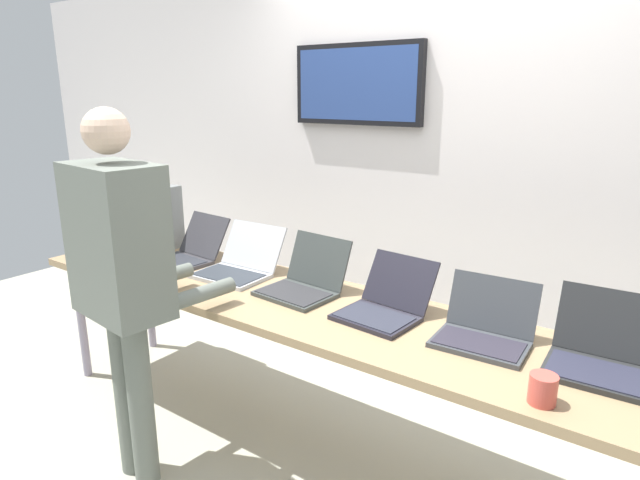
{
  "coord_description": "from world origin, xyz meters",
  "views": [
    {
      "loc": [
        1.29,
        -1.89,
        1.73
      ],
      "look_at": [
        -0.13,
        0.09,
        1.06
      ],
      "focal_mm": 30.27,
      "sensor_mm": 36.0,
      "label": 1
    }
  ],
  "objects_px": {
    "workbench": "(332,318)",
    "laptop_station_5": "(601,354)",
    "laptop_station_0": "(188,252)",
    "coffee_mug": "(543,389)",
    "laptop_station_2": "(304,281)",
    "person": "(122,268)",
    "laptop_station_4": "(485,329)",
    "equipment_box": "(141,217)",
    "laptop_station_3": "(385,304)",
    "laptop_station_1": "(239,264)"
  },
  "relations": [
    {
      "from": "equipment_box",
      "to": "coffee_mug",
      "type": "bearing_deg",
      "value": -8.7
    },
    {
      "from": "equipment_box",
      "to": "person",
      "type": "height_order",
      "value": "person"
    },
    {
      "from": "laptop_station_4",
      "to": "laptop_station_5",
      "type": "distance_m",
      "value": 0.41
    },
    {
      "from": "laptop_station_1",
      "to": "equipment_box",
      "type": "bearing_deg",
      "value": 178.03
    },
    {
      "from": "laptop_station_1",
      "to": "laptop_station_5",
      "type": "distance_m",
      "value": 1.77
    },
    {
      "from": "coffee_mug",
      "to": "workbench",
      "type": "bearing_deg",
      "value": 165.66
    },
    {
      "from": "laptop_station_2",
      "to": "person",
      "type": "bearing_deg",
      "value": -120.72
    },
    {
      "from": "laptop_station_1",
      "to": "laptop_station_3",
      "type": "height_order",
      "value": "laptop_station_1"
    },
    {
      "from": "equipment_box",
      "to": "coffee_mug",
      "type": "xyz_separation_m",
      "value": [
        2.52,
        -0.39,
        -0.15
      ]
    },
    {
      "from": "laptop_station_2",
      "to": "laptop_station_3",
      "type": "height_order",
      "value": "laptop_station_2"
    },
    {
      "from": "laptop_station_0",
      "to": "laptop_station_4",
      "type": "bearing_deg",
      "value": -0.93
    },
    {
      "from": "laptop_station_0",
      "to": "coffee_mug",
      "type": "height_order",
      "value": "laptop_station_0"
    },
    {
      "from": "laptop_station_4",
      "to": "laptop_station_3",
      "type": "bearing_deg",
      "value": -179.77
    },
    {
      "from": "laptop_station_3",
      "to": "laptop_station_4",
      "type": "distance_m",
      "value": 0.44
    },
    {
      "from": "laptop_station_0",
      "to": "person",
      "type": "bearing_deg",
      "value": -58.94
    },
    {
      "from": "equipment_box",
      "to": "laptop_station_1",
      "type": "xyz_separation_m",
      "value": [
        0.87,
        -0.03,
        -0.14
      ]
    },
    {
      "from": "person",
      "to": "coffee_mug",
      "type": "xyz_separation_m",
      "value": [
        1.62,
        0.37,
        -0.19
      ]
    },
    {
      "from": "laptop_station_2",
      "to": "laptop_station_5",
      "type": "xyz_separation_m",
      "value": [
        1.31,
        0.01,
        -0.0
      ]
    },
    {
      "from": "laptop_station_2",
      "to": "person",
      "type": "height_order",
      "value": "person"
    },
    {
      "from": "laptop_station_5",
      "to": "person",
      "type": "relative_size",
      "value": 0.22
    },
    {
      "from": "equipment_box",
      "to": "laptop_station_5",
      "type": "bearing_deg",
      "value": -0.79
    },
    {
      "from": "laptop_station_5",
      "to": "laptop_station_1",
      "type": "bearing_deg",
      "value": 179.79
    },
    {
      "from": "laptop_station_0",
      "to": "laptop_station_3",
      "type": "distance_m",
      "value": 1.32
    },
    {
      "from": "equipment_box",
      "to": "laptop_station_2",
      "type": "bearing_deg",
      "value": -2.03
    },
    {
      "from": "equipment_box",
      "to": "laptop_station_2",
      "type": "xyz_separation_m",
      "value": [
        1.32,
        -0.05,
        -0.14
      ]
    },
    {
      "from": "laptop_station_1",
      "to": "laptop_station_3",
      "type": "distance_m",
      "value": 0.91
    },
    {
      "from": "workbench",
      "to": "laptop_station_0",
      "type": "relative_size",
      "value": 8.51
    },
    {
      "from": "person",
      "to": "equipment_box",
      "type": "bearing_deg",
      "value": 139.83
    },
    {
      "from": "workbench",
      "to": "laptop_station_5",
      "type": "xyz_separation_m",
      "value": [
        1.09,
        0.1,
        0.11
      ]
    },
    {
      "from": "workbench",
      "to": "laptop_station_3",
      "type": "relative_size",
      "value": 8.87
    },
    {
      "from": "workbench",
      "to": "laptop_station_1",
      "type": "distance_m",
      "value": 0.69
    },
    {
      "from": "workbench",
      "to": "coffee_mug",
      "type": "distance_m",
      "value": 1.01
    },
    {
      "from": "laptop_station_1",
      "to": "coffee_mug",
      "type": "relative_size",
      "value": 4.15
    },
    {
      "from": "person",
      "to": "laptop_station_0",
      "type": "bearing_deg",
      "value": 121.06
    },
    {
      "from": "laptop_station_1",
      "to": "laptop_station_4",
      "type": "distance_m",
      "value": 1.36
    },
    {
      "from": "person",
      "to": "coffee_mug",
      "type": "bearing_deg",
      "value": 12.87
    },
    {
      "from": "equipment_box",
      "to": "laptop_station_3",
      "type": "height_order",
      "value": "equipment_box"
    },
    {
      "from": "laptop_station_1",
      "to": "laptop_station_2",
      "type": "relative_size",
      "value": 1.06
    },
    {
      "from": "laptop_station_3",
      "to": "laptop_station_2",
      "type": "bearing_deg",
      "value": 177.8
    },
    {
      "from": "laptop_station_5",
      "to": "coffee_mug",
      "type": "height_order",
      "value": "laptop_station_5"
    },
    {
      "from": "laptop_station_0",
      "to": "laptop_station_4",
      "type": "xyz_separation_m",
      "value": [
        1.76,
        -0.03,
        -0.0
      ]
    },
    {
      "from": "laptop_station_0",
      "to": "laptop_station_5",
      "type": "xyz_separation_m",
      "value": [
        2.17,
        -0.0,
        0.0
      ]
    },
    {
      "from": "equipment_box",
      "to": "laptop_station_3",
      "type": "xyz_separation_m",
      "value": [
        1.78,
        -0.06,
        -0.14
      ]
    },
    {
      "from": "laptop_station_1",
      "to": "laptop_station_4",
      "type": "height_order",
      "value": "laptop_station_1"
    },
    {
      "from": "equipment_box",
      "to": "person",
      "type": "xyz_separation_m",
      "value": [
        0.9,
        -0.76,
        0.04
      ]
    },
    {
      "from": "equipment_box",
      "to": "laptop_station_1",
      "type": "distance_m",
      "value": 0.88
    },
    {
      "from": "laptop_station_1",
      "to": "coffee_mug",
      "type": "xyz_separation_m",
      "value": [
        1.66,
        -0.36,
        -0.01
      ]
    },
    {
      "from": "laptop_station_3",
      "to": "laptop_station_5",
      "type": "distance_m",
      "value": 0.86
    },
    {
      "from": "person",
      "to": "laptop_station_4",
      "type": "bearing_deg",
      "value": 27.64
    },
    {
      "from": "coffee_mug",
      "to": "laptop_station_5",
      "type": "bearing_deg",
      "value": 72.38
    }
  ]
}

